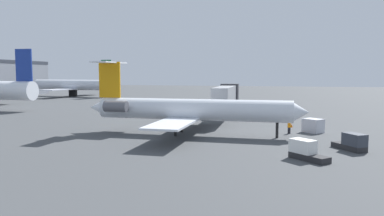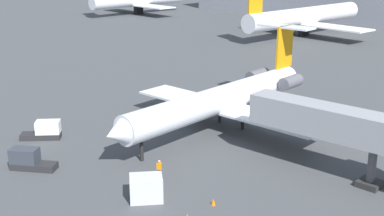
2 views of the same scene
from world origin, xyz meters
TOP-DOWN VIEW (x-y plane):
  - ground_plane at (0.00, 0.00)m, footprint 400.00×400.00m
  - regional_jet at (-3.12, -0.52)m, footprint 22.92×30.44m
  - jet_bridge at (12.37, -3.36)m, footprint 15.83×3.58m
  - ground_crew_marshaller at (0.99, -14.02)m, footprint 0.48×0.44m
  - baggage_tug_lead at (-14.50, -15.50)m, footprint 3.76×3.88m
  - baggage_tug_trailing at (-8.89, -20.52)m, footprint 4.09×3.41m
  - cargo_container_uld at (2.99, -17.28)m, footprint 3.09×3.17m
  - traffic_cone_near at (7.36, -14.42)m, footprint 0.36×0.36m
  - traffic_cone_mid at (8.69, -18.87)m, footprint 0.36×0.36m
  - traffic_cone_far at (7.51, -17.43)m, footprint 0.36×0.36m
  - parked_airliner_east_mid at (67.83, 61.93)m, footprint 28.24×33.23m

SIDE VIEW (x-z plane):
  - ground_plane at x=0.00m, z-range -0.10..0.00m
  - traffic_cone_near at x=7.36m, z-range 0.00..0.55m
  - traffic_cone_mid at x=8.69m, z-range 0.00..0.55m
  - traffic_cone_far at x=7.51m, z-range 0.00..0.55m
  - baggage_tug_lead at x=-14.50m, z-range -0.11..1.79m
  - baggage_tug_trailing at x=-8.89m, z-range -0.11..1.79m
  - ground_crew_marshaller at x=0.99m, z-range 0.01..1.70m
  - cargo_container_uld at x=2.99m, z-range 0.00..1.93m
  - regional_jet at x=-3.12m, z-range -1.50..8.43m
  - parked_airliner_east_mid at x=67.83m, z-range -2.40..10.70m
  - jet_bridge at x=12.37m, z-range 1.49..7.85m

